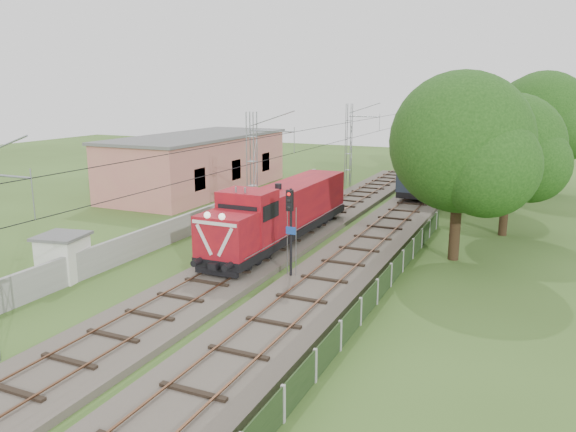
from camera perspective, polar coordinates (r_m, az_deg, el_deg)
The scene contains 15 objects.
ground at distance 26.41m, azimuth -10.03°, elevation -8.37°, with size 140.00×140.00×0.00m, color #37521E.
track_main at distance 32.02m, azimuth -3.00°, elevation -4.00°, with size 4.20×70.00×0.45m.
track_side at distance 42.26m, azimuth 11.24°, elevation -0.06°, with size 4.20×80.00×0.45m.
catenary at distance 36.84m, azimuth -3.59°, elevation 4.39°, with size 3.31×70.00×8.00m.
boundary_wall at distance 39.22m, azimuth -8.12°, elevation -0.10°, with size 0.25×40.00×1.50m, color #9E9E99.
station_building at distance 53.36m, azimuth -9.03°, elevation 5.38°, with size 8.40×20.40×5.22m.
fence at distance 25.59m, azimuth 9.01°, elevation -7.60°, with size 0.12×32.00×1.20m.
locomotive at distance 34.22m, azimuth -0.67°, elevation 0.44°, with size 2.76×15.78×4.01m.
coach_rake at distance 79.08m, azimuth 17.73°, elevation 7.24°, with size 3.00×66.81×3.46m.
signal_post at distance 27.43m, azimuth 0.23°, elevation -0.26°, with size 0.52×0.41×4.72m.
relay_hut at distance 30.57m, azimuth -21.86°, elevation -3.85°, with size 2.63×2.63×2.32m.
tree_a at distance 31.94m, azimuth 17.32°, elevation 7.00°, with size 8.07×7.68×10.45m.
tree_b at distance 38.63m, azimuth 21.73°, elevation 6.45°, with size 7.11×6.77×9.22m.
tree_c at distance 47.41m, azimuth 18.60°, elevation 8.81°, with size 8.21×7.82×10.64m.
tree_d at distance 56.62m, azimuth 24.60°, elevation 9.12°, with size 8.50×8.10×11.02m.
Camera 1 is at (14.11, -20.19, 9.50)m, focal length 35.00 mm.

